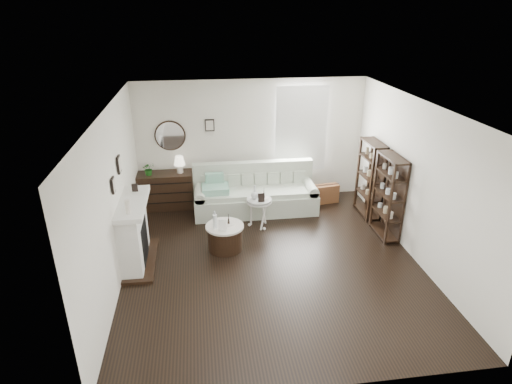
{
  "coord_description": "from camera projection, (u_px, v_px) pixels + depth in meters",
  "views": [
    {
      "loc": [
        -1.14,
        -6.27,
        4.1
      ],
      "look_at": [
        -0.16,
        0.8,
        0.98
      ],
      "focal_mm": 30.0,
      "sensor_mm": 36.0,
      "label": 1
    }
  ],
  "objects": [
    {
      "name": "pedestal_table",
      "position": [
        259.0,
        201.0,
        8.43
      ],
      "size": [
        0.5,
        0.5,
        0.61
      ],
      "rotation": [
        0.0,
        0.0,
        0.4
      ],
      "color": "silver",
      "rests_on": "ground"
    },
    {
      "name": "drum_table",
      "position": [
        225.0,
        237.0,
        7.76
      ],
      "size": [
        0.69,
        0.69,
        0.48
      ],
      "rotation": [
        0.0,
        0.0,
        0.14
      ],
      "color": "black",
      "rests_on": "ground"
    },
    {
      "name": "table_lamp",
      "position": [
        180.0,
        165.0,
        9.13
      ],
      "size": [
        0.27,
        0.27,
        0.37
      ],
      "primitive_type": null,
      "rotation": [
        0.0,
        0.0,
        -0.18
      ],
      "color": "white",
      "rests_on": "dresser"
    },
    {
      "name": "shelf_unit_near",
      "position": [
        388.0,
        197.0,
        8.03
      ],
      "size": [
        0.3,
        0.8,
        1.6
      ],
      "color": "black",
      "rests_on": "ground"
    },
    {
      "name": "suitcase",
      "position": [
        324.0,
        194.0,
        9.61
      ],
      "size": [
        0.65,
        0.29,
        0.42
      ],
      "primitive_type": "cube",
      "rotation": [
        0.0,
        0.0,
        0.13
      ],
      "color": "brown",
      "rests_on": "ground"
    },
    {
      "name": "bottle_drum",
      "position": [
        215.0,
        220.0,
        7.51
      ],
      "size": [
        0.08,
        0.08,
        0.33
      ],
      "primitive_type": "cylinder",
      "color": "silver",
      "rests_on": "drum_table"
    },
    {
      "name": "potted_plant",
      "position": [
        149.0,
        169.0,
        9.02
      ],
      "size": [
        0.3,
        0.27,
        0.28
      ],
      "primitive_type": "imported",
      "rotation": [
        0.0,
        0.0,
        0.25
      ],
      "color": "#1B5217",
      "rests_on": "dresser"
    },
    {
      "name": "dresser",
      "position": [
        165.0,
        190.0,
        9.32
      ],
      "size": [
        1.19,
        0.51,
        0.8
      ],
      "color": "black",
      "rests_on": "ground"
    },
    {
      "name": "sofa",
      "position": [
        255.0,
        195.0,
        9.23
      ],
      "size": [
        2.6,
        0.9,
        1.01
      ],
      "color": "#ABB3A0",
      "rests_on": "ground"
    },
    {
      "name": "flask_ped",
      "position": [
        255.0,
        192.0,
        8.36
      ],
      "size": [
        0.15,
        0.15,
        0.28
      ],
      "primitive_type": null,
      "color": "silver",
      "rests_on": "pedestal_table"
    },
    {
      "name": "eiffel_drum",
      "position": [
        229.0,
        219.0,
        7.68
      ],
      "size": [
        0.11,
        0.11,
        0.18
      ],
      "primitive_type": null,
      "rotation": [
        0.0,
        0.0,
        0.06
      ],
      "color": "black",
      "rests_on": "drum_table"
    },
    {
      "name": "card_frame_drum",
      "position": [
        222.0,
        225.0,
        7.46
      ],
      "size": [
        0.16,
        0.09,
        0.2
      ],
      "primitive_type": "cube",
      "rotation": [
        -0.21,
        0.0,
        -0.27
      ],
      "color": "white",
      "rests_on": "drum_table"
    },
    {
      "name": "eiffel_ped",
      "position": [
        264.0,
        193.0,
        8.41
      ],
      "size": [
        0.13,
        0.13,
        0.2
      ],
      "primitive_type": null,
      "rotation": [
        0.0,
        0.0,
        0.18
      ],
      "color": "black",
      "rests_on": "pedestal_table"
    },
    {
      "name": "fireplace",
      "position": [
        134.0,
        234.0,
        7.24
      ],
      "size": [
        0.5,
        1.4,
        1.84
      ],
      "color": "white",
      "rests_on": "ground"
    },
    {
      "name": "card_frame_ped",
      "position": [
        261.0,
        198.0,
        8.26
      ],
      "size": [
        0.13,
        0.05,
        0.17
      ],
      "primitive_type": "cube",
      "rotation": [
        -0.21,
        0.0,
        -0.02
      ],
      "color": "black",
      "rests_on": "pedestal_table"
    },
    {
      "name": "shelf_unit_far",
      "position": [
        370.0,
        179.0,
        8.85
      ],
      "size": [
        0.3,
        0.8,
        1.6
      ],
      "color": "black",
      "rests_on": "ground"
    },
    {
      "name": "room",
      "position": [
        285.0,
        130.0,
        9.38
      ],
      "size": [
        5.5,
        5.5,
        5.5
      ],
      "color": "black",
      "rests_on": "ground"
    },
    {
      "name": "quilt",
      "position": [
        215.0,
        189.0,
        8.9
      ],
      "size": [
        0.55,
        0.45,
        0.14
      ],
      "primitive_type": "cube",
      "rotation": [
        0.0,
        0.0,
        0.0
      ],
      "color": "#238053",
      "rests_on": "sofa"
    }
  ]
}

